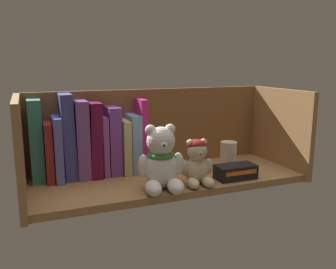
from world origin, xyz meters
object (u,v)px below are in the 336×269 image
at_px(book_6, 103,145).
at_px(book_7, 112,140).
at_px(teddy_bear_larger, 161,162).
at_px(teddy_bear_smaller, 197,163).
at_px(book_4, 81,138).
at_px(book_5, 93,138).
at_px(book_2, 57,147).
at_px(book_1, 48,151).
at_px(pillar_candle, 228,155).
at_px(book_10, 140,134).
at_px(book_0, 36,140).
at_px(small_product_box, 236,172).
at_px(book_3, 67,136).
at_px(book_9, 132,142).
at_px(book_8, 122,145).

height_order(book_6, book_7, book_7).
height_order(teddy_bear_larger, teddy_bear_smaller, teddy_bear_larger).
height_order(book_4, book_7, book_4).
bearing_deg(book_5, book_2, 180.00).
distance_m(book_1, teddy_bear_smaller, 0.42).
bearing_deg(teddy_bear_smaller, book_6, 137.82).
relative_size(teddy_bear_larger, pillar_candle, 2.00).
xyz_separation_m(book_5, book_10, (0.14, 0.00, 0.00)).
xyz_separation_m(book_1, book_4, (0.09, -0.00, 0.03)).
bearing_deg(book_6, book_7, -0.00).
bearing_deg(book_4, book_0, 180.00).
bearing_deg(teddy_bear_smaller, book_7, 133.76).
bearing_deg(book_1, small_product_box, -21.48).
bearing_deg(book_1, book_10, 0.00).
height_order(book_2, teddy_bear_smaller, book_2).
xyz_separation_m(book_4, book_10, (0.18, 0.00, -0.00)).
bearing_deg(book_1, teddy_bear_smaller, -27.84).
relative_size(book_0, book_6, 1.32).
height_order(book_10, teddy_bear_smaller, book_10).
relative_size(book_3, teddy_bear_larger, 1.42).
xyz_separation_m(book_5, teddy_bear_larger, (0.14, -0.19, -0.04)).
distance_m(book_3, pillar_candle, 0.49).
distance_m(book_3, book_10, 0.22).
xyz_separation_m(book_0, teddy_bear_smaller, (0.40, -0.20, -0.06)).
bearing_deg(book_9, teddy_bear_smaller, -56.99).
bearing_deg(pillar_candle, book_3, 167.94).
bearing_deg(book_7, book_0, 180.00).
height_order(book_1, book_10, book_10).
bearing_deg(book_10, teddy_bear_larger, -91.37).
bearing_deg(book_6, teddy_bear_smaller, -42.18).
xyz_separation_m(book_3, teddy_bear_smaller, (0.32, -0.20, -0.06)).
bearing_deg(teddy_bear_smaller, small_product_box, 0.55).
height_order(book_1, book_9, book_9).
bearing_deg(book_0, book_1, 0.00).
relative_size(book_6, pillar_candle, 2.03).
bearing_deg(teddy_bear_smaller, pillar_candle, 31.38).
bearing_deg(book_6, small_product_box, -29.80).
relative_size(book_0, book_2, 1.27).
bearing_deg(book_0, small_product_box, -20.35).
bearing_deg(book_3, book_7, -0.00).
bearing_deg(teddy_bear_larger, small_product_box, 0.18).
relative_size(book_1, teddy_bear_smaller, 1.33).
bearing_deg(book_9, book_5, 180.00).
height_order(book_3, book_5, book_3).
height_order(teddy_bear_larger, small_product_box, teddy_bear_larger).
bearing_deg(book_9, teddy_bear_larger, -83.21).
distance_m(book_7, book_8, 0.04).
bearing_deg(teddy_bear_larger, teddy_bear_smaller, -0.27).
distance_m(book_5, teddy_bear_larger, 0.24).
distance_m(book_0, book_5, 0.16).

